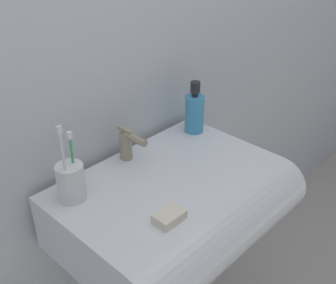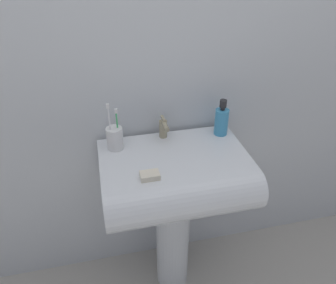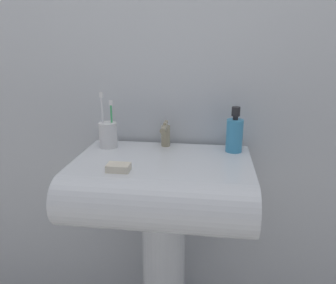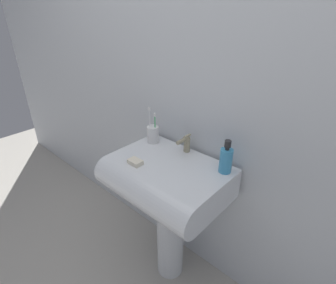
# 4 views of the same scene
# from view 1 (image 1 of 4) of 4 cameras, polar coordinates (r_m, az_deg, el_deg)

# --- Properties ---
(wall_back) EXTENTS (5.00, 0.05, 2.40)m
(wall_back) POSITION_cam_1_polar(r_m,az_deg,el_deg) (1.20, -8.77, 14.04)
(wall_back) COLOR silver
(wall_back) RESTS_ON ground
(sink_basin) EXTENTS (0.64, 0.47, 0.17)m
(sink_basin) POSITION_cam_1_polar(r_m,az_deg,el_deg) (1.21, 1.74, -9.10)
(sink_basin) COLOR white
(sink_basin) RESTS_ON sink_pedestal
(faucet) EXTENTS (0.04, 0.11, 0.10)m
(faucet) POSITION_cam_1_polar(r_m,az_deg,el_deg) (1.24, -5.43, -0.20)
(faucet) COLOR tan
(faucet) RESTS_ON sink_basin
(toothbrush_cup) EXTENTS (0.07, 0.07, 0.22)m
(toothbrush_cup) POSITION_cam_1_polar(r_m,az_deg,el_deg) (1.10, -13.03, -5.23)
(toothbrush_cup) COLOR white
(toothbrush_cup) RESTS_ON sink_basin
(soap_bottle) EXTENTS (0.06, 0.06, 0.18)m
(soap_bottle) POSITION_cam_1_polar(r_m,az_deg,el_deg) (1.39, 3.60, 4.09)
(soap_bottle) COLOR #3F99CC
(soap_bottle) RESTS_ON sink_basin
(bar_soap) EXTENTS (0.08, 0.05, 0.02)m
(bar_soap) POSITION_cam_1_polar(r_m,az_deg,el_deg) (1.03, 0.18, -10.08)
(bar_soap) COLOR silver
(bar_soap) RESTS_ON sink_basin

